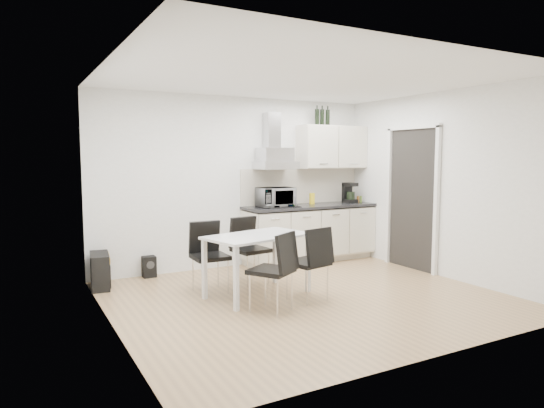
{
  "coord_description": "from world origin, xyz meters",
  "views": [
    {
      "loc": [
        -3.1,
        -4.81,
        1.69
      ],
      "look_at": [
        -0.2,
        0.51,
        1.1
      ],
      "focal_mm": 32.0,
      "sensor_mm": 36.0,
      "label": 1
    }
  ],
  "objects_px": {
    "kitchenette": "(311,210)",
    "guitar_amp": "(100,271)",
    "dining_table": "(258,242)",
    "chair_near_left": "(271,272)",
    "chair_near_right": "(307,263)",
    "chair_far_right": "(251,251)",
    "floor_speaker": "(149,267)",
    "chair_far_left": "(210,258)"
  },
  "relations": [
    {
      "from": "kitchenette",
      "to": "guitar_amp",
      "type": "bearing_deg",
      "value": -178.38
    },
    {
      "from": "kitchenette",
      "to": "dining_table",
      "type": "height_order",
      "value": "kitchenette"
    },
    {
      "from": "chair_near_left",
      "to": "chair_near_right",
      "type": "relative_size",
      "value": 1.0
    },
    {
      "from": "kitchenette",
      "to": "chair_near_left",
      "type": "distance_m",
      "value": 2.7
    },
    {
      "from": "dining_table",
      "to": "guitar_amp",
      "type": "distance_m",
      "value": 2.12
    },
    {
      "from": "chair_near_left",
      "to": "kitchenette",
      "type": "bearing_deg",
      "value": 15.17
    },
    {
      "from": "chair_far_right",
      "to": "chair_near_right",
      "type": "bearing_deg",
      "value": 95.04
    },
    {
      "from": "floor_speaker",
      "to": "chair_near_right",
      "type": "bearing_deg",
      "value": -55.61
    },
    {
      "from": "dining_table",
      "to": "floor_speaker",
      "type": "xyz_separation_m",
      "value": [
        -0.94,
        1.53,
        -0.51
      ]
    },
    {
      "from": "kitchenette",
      "to": "chair_far_left",
      "type": "distance_m",
      "value": 2.36
    },
    {
      "from": "chair_far_left",
      "to": "chair_far_right",
      "type": "bearing_deg",
      "value": -164.78
    },
    {
      "from": "guitar_amp",
      "to": "floor_speaker",
      "type": "relative_size",
      "value": 1.9
    },
    {
      "from": "dining_table",
      "to": "chair_near_right",
      "type": "bearing_deg",
      "value": -60.95
    },
    {
      "from": "chair_far_right",
      "to": "guitar_amp",
      "type": "distance_m",
      "value": 1.97
    },
    {
      "from": "kitchenette",
      "to": "guitar_amp",
      "type": "height_order",
      "value": "kitchenette"
    },
    {
      "from": "chair_near_left",
      "to": "floor_speaker",
      "type": "bearing_deg",
      "value": 77.93
    },
    {
      "from": "dining_table",
      "to": "chair_near_right",
      "type": "height_order",
      "value": "chair_near_right"
    },
    {
      "from": "chair_far_right",
      "to": "kitchenette",
      "type": "bearing_deg",
      "value": -159.57
    },
    {
      "from": "chair_far_right",
      "to": "guitar_amp",
      "type": "xyz_separation_m",
      "value": [
        -1.82,
        0.71,
        -0.21
      ]
    },
    {
      "from": "dining_table",
      "to": "floor_speaker",
      "type": "distance_m",
      "value": 1.87
    },
    {
      "from": "dining_table",
      "to": "chair_far_right",
      "type": "bearing_deg",
      "value": 58.33
    },
    {
      "from": "chair_far_left",
      "to": "chair_near_left",
      "type": "height_order",
      "value": "same"
    },
    {
      "from": "kitchenette",
      "to": "floor_speaker",
      "type": "distance_m",
      "value": 2.69
    },
    {
      "from": "chair_near_left",
      "to": "guitar_amp",
      "type": "height_order",
      "value": "chair_near_left"
    },
    {
      "from": "chair_near_left",
      "to": "guitar_amp",
      "type": "xyz_separation_m",
      "value": [
        -1.5,
        1.88,
        -0.21
      ]
    },
    {
      "from": "kitchenette",
      "to": "chair_near_left",
      "type": "xyz_separation_m",
      "value": [
        -1.8,
        -1.98,
        -0.39
      ]
    },
    {
      "from": "dining_table",
      "to": "floor_speaker",
      "type": "height_order",
      "value": "dining_table"
    },
    {
      "from": "chair_near_left",
      "to": "chair_far_left",
      "type": "bearing_deg",
      "value": 75.01
    },
    {
      "from": "kitchenette",
      "to": "dining_table",
      "type": "bearing_deg",
      "value": -140.52
    },
    {
      "from": "chair_near_left",
      "to": "chair_near_right",
      "type": "xyz_separation_m",
      "value": [
        0.57,
        0.15,
        0.0
      ]
    },
    {
      "from": "chair_far_left",
      "to": "guitar_amp",
      "type": "distance_m",
      "value": 1.48
    },
    {
      "from": "chair_near_left",
      "to": "guitar_amp",
      "type": "relative_size",
      "value": 1.56
    },
    {
      "from": "dining_table",
      "to": "chair_near_left",
      "type": "xyz_separation_m",
      "value": [
        -0.14,
        -0.61,
        -0.21
      ]
    },
    {
      "from": "kitchenette",
      "to": "chair_far_right",
      "type": "xyz_separation_m",
      "value": [
        -1.48,
        -0.8,
        -0.39
      ]
    },
    {
      "from": "floor_speaker",
      "to": "guitar_amp",
      "type": "bearing_deg",
      "value": -159.78
    },
    {
      "from": "kitchenette",
      "to": "dining_table",
      "type": "relative_size",
      "value": 1.83
    },
    {
      "from": "floor_speaker",
      "to": "chair_far_right",
      "type": "bearing_deg",
      "value": -40.79
    },
    {
      "from": "dining_table",
      "to": "guitar_amp",
      "type": "relative_size",
      "value": 2.43
    },
    {
      "from": "dining_table",
      "to": "chair_near_left",
      "type": "bearing_deg",
      "value": -116.97
    },
    {
      "from": "chair_far_left",
      "to": "floor_speaker",
      "type": "relative_size",
      "value": 2.96
    },
    {
      "from": "chair_far_left",
      "to": "chair_near_left",
      "type": "bearing_deg",
      "value": 108.57
    },
    {
      "from": "chair_near_right",
      "to": "kitchenette",
      "type": "bearing_deg",
      "value": 43.67
    }
  ]
}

